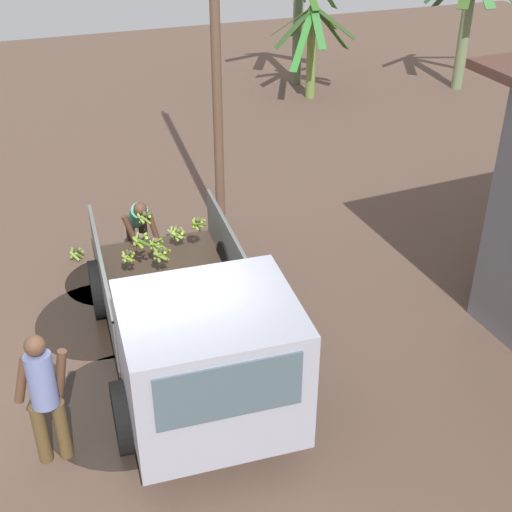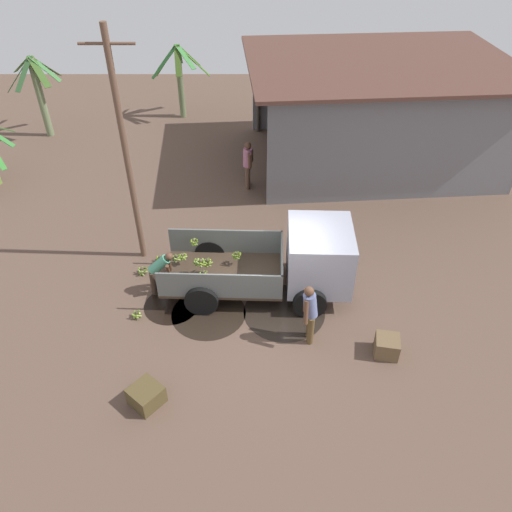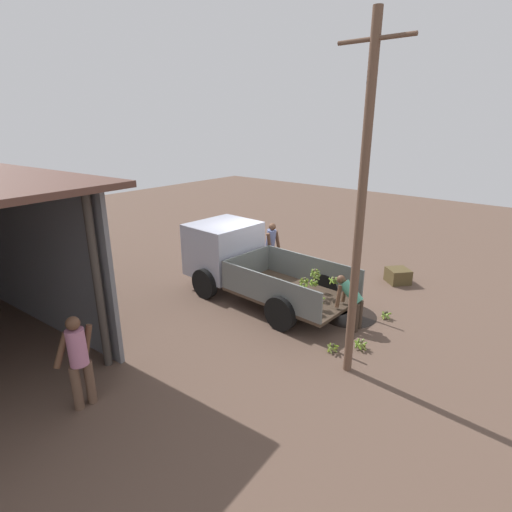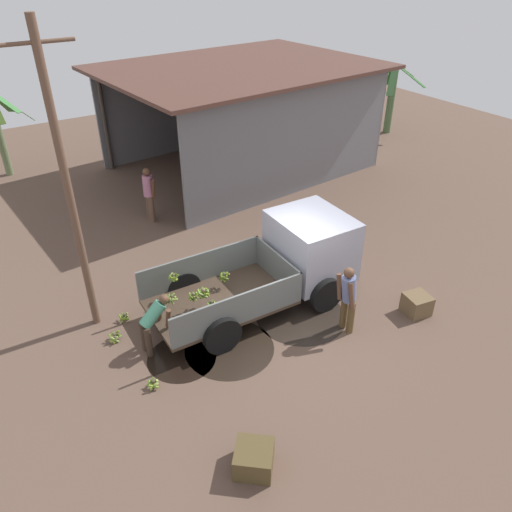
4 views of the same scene
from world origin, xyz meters
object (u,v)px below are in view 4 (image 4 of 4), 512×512
banana_bunch_on_ground_1 (153,383)px  wooden_crate_1 (417,304)px  banana_bunch_on_ground_0 (124,317)px  wooden_crate_0 (254,459)px  banana_bunch_on_ground_2 (115,336)px  utility_pole (68,189)px  person_foreground_visitor (348,296)px  cargo_truck (294,256)px  person_worker_loading (153,321)px  person_bystander_near_shed (149,192)px

banana_bunch_on_ground_1 → wooden_crate_1: wooden_crate_1 is taller
banana_bunch_on_ground_0 → wooden_crate_0: (0.44, -4.72, 0.10)m
banana_bunch_on_ground_0 → banana_bunch_on_ground_2: 0.66m
wooden_crate_1 → banana_bunch_on_ground_1: bearing=169.1°
utility_pole → person_foreground_visitor: (4.51, -3.27, -2.35)m
banana_bunch_on_ground_0 → banana_bunch_on_ground_1: (-0.25, -2.21, -0.01)m
wooden_crate_0 → wooden_crate_1: 5.49m
person_foreground_visitor → wooden_crate_1: 1.96m
cargo_truck → wooden_crate_1: size_ratio=9.06×
utility_pole → person_worker_loading: utility_pole is taller
banana_bunch_on_ground_0 → banana_bunch_on_ground_1: banana_bunch_on_ground_0 is taller
cargo_truck → person_foreground_visitor: 1.79m
cargo_truck → utility_pole: size_ratio=0.77×
utility_pole → person_foreground_visitor: 6.05m
person_bystander_near_shed → banana_bunch_on_ground_0: person_bystander_near_shed is taller
cargo_truck → wooden_crate_1: (1.89, -2.23, -0.78)m
banana_bunch_on_ground_2 → banana_bunch_on_ground_1: bearing=-84.8°
wooden_crate_0 → wooden_crate_1: (5.33, 1.35, 0.02)m
cargo_truck → person_foreground_visitor: bearing=-84.6°
person_worker_loading → banana_bunch_on_ground_1: bearing=-118.9°
banana_bunch_on_ground_0 → person_bystander_near_shed: bearing=59.7°
utility_pole → wooden_crate_0: bearing=-79.1°
person_foreground_visitor → wooden_crate_0: 4.03m
person_worker_loading → wooden_crate_1: (5.52, -2.14, -0.50)m
banana_bunch_on_ground_1 → banana_bunch_on_ground_2: size_ratio=0.82×
banana_bunch_on_ground_2 → wooden_crate_1: size_ratio=0.56×
person_bystander_near_shed → banana_bunch_on_ground_0: 4.96m
person_foreground_visitor → wooden_crate_1: bearing=166.6°
person_worker_loading → banana_bunch_on_ground_1: (-0.49, -0.99, -0.63)m
banana_bunch_on_ground_0 → banana_bunch_on_ground_2: (-0.41, -0.52, 0.00)m
cargo_truck → banana_bunch_on_ground_0: bearing=165.5°
banana_bunch_on_ground_1 → wooden_crate_1: size_ratio=0.46×
banana_bunch_on_ground_2 → cargo_truck: bearing=-8.4°
person_foreground_visitor → banana_bunch_on_ground_0: (-3.98, 2.93, -0.79)m
person_worker_loading → wooden_crate_0: (0.19, -3.49, -0.52)m
person_foreground_visitor → wooden_crate_1: person_foreground_visitor is taller
banana_bunch_on_ground_0 → wooden_crate_0: size_ratio=0.41×
banana_bunch_on_ground_0 → wooden_crate_1: (5.76, -3.37, 0.12)m
banana_bunch_on_ground_0 → banana_bunch_on_ground_1: bearing=-96.5°
banana_bunch_on_ground_2 → wooden_crate_0: bearing=-78.6°
wooden_crate_0 → person_worker_loading: bearing=93.2°
banana_bunch_on_ground_0 → person_worker_loading: bearing=-78.8°
banana_bunch_on_ground_2 → wooden_crate_0: 4.29m
utility_pole → person_foreground_visitor: bearing=-35.9°
utility_pole → wooden_crate_1: (6.30, -3.71, -3.03)m
person_worker_loading → person_bystander_near_shed: (2.23, 5.46, 0.20)m
utility_pole → banana_bunch_on_ground_0: size_ratio=25.06×
cargo_truck → banana_bunch_on_ground_1: cargo_truck is taller
person_worker_loading → person_bystander_near_shed: person_bystander_near_shed is taller
banana_bunch_on_ground_0 → wooden_crate_1: size_ratio=0.47×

